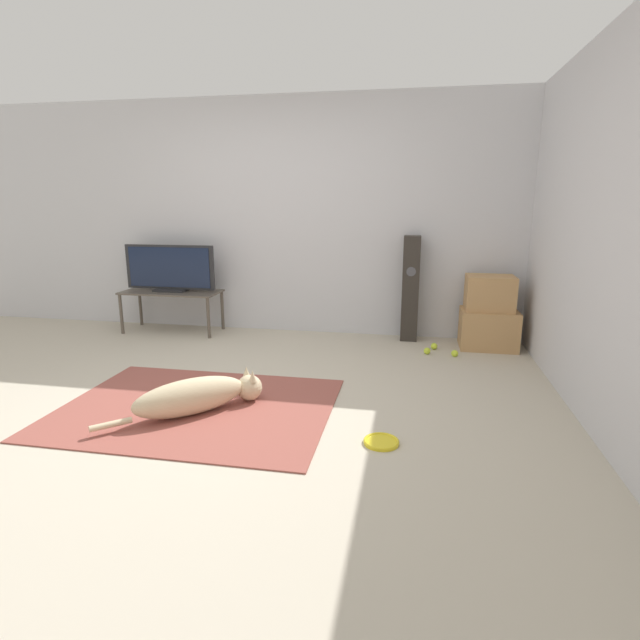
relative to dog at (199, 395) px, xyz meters
The scene contains 14 objects.
ground_plane 0.33m from the dog, 85.80° to the left, with size 12.00×12.00×0.00m, color #BCB29E.
wall_back 2.66m from the dog, 89.47° to the left, with size 8.00×0.06×2.55m.
wall_right 2.87m from the dog, ahead, with size 0.06×8.00×2.55m.
area_rug 0.16m from the dog, 125.24° to the left, with size 1.94×1.47×0.01m.
dog is the anchor object (origin of this frame).
frisbee 1.31m from the dog, ahead, with size 0.22×0.22×0.03m.
cardboard_box_lower 3.03m from the dog, 43.08° to the left, with size 0.56×0.42×0.39m.
cardboard_box_upper 3.06m from the dog, 43.48° to the left, with size 0.47×0.36×0.35m.
floor_speaker 2.67m from the dog, 57.45° to the left, with size 0.17×0.18×1.11m.
tv_stand 2.43m from the dog, 120.77° to the left, with size 1.09×0.46×0.47m.
tv 2.49m from the dog, 120.73° to the left, with size 1.04×0.20×0.52m.
tennis_ball_by_boxes 2.53m from the dog, 48.49° to the left, with size 0.07×0.07×0.07m.
tennis_ball_near_speaker 2.51m from the dog, 42.08° to the left, with size 0.07×0.07×0.07m.
tennis_ball_loose_on_carpet 2.35m from the dog, 46.94° to the left, with size 0.07×0.07×0.07m.
Camera 1 is at (1.42, -3.35, 1.46)m, focal length 28.00 mm.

